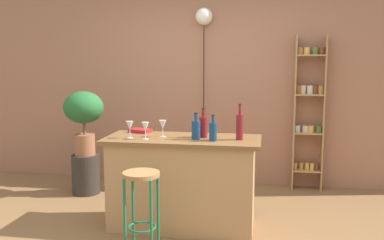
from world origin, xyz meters
name	(u,v)px	position (x,y,z in m)	size (l,w,h in m)	color
ground	(177,238)	(0.00, 0.00, 0.00)	(12.00, 12.00, 0.00)	brown
back_wall	(206,78)	(0.00, 1.95, 1.40)	(6.40, 0.10, 2.80)	#9E6B51
kitchen_counter	(183,182)	(0.00, 0.30, 0.45)	(1.50, 0.64, 0.89)	tan
bar_stool	(141,194)	(-0.23, -0.34, 0.52)	(0.31, 0.31, 0.71)	#196642
spice_shelf	(309,110)	(1.31, 1.79, 1.02)	(0.37, 0.18, 1.93)	#A87F51
plant_stool	(86,174)	(-1.38, 1.15, 0.24)	(0.34, 0.34, 0.48)	#2D2823
potted_plant	(84,113)	(-1.38, 1.15, 0.99)	(0.49, 0.44, 0.78)	#935B3D
bottle_olive_oil	(196,129)	(0.14, 0.24, 0.99)	(0.08, 0.08, 0.26)	navy
bottle_soda_blue	(213,131)	(0.31, 0.19, 0.99)	(0.07, 0.07, 0.25)	navy
bottle_sauce_amber	(203,126)	(0.19, 0.36, 1.00)	(0.08, 0.08, 0.29)	maroon
bottle_wine_red	(240,126)	(0.55, 0.29, 1.02)	(0.07, 0.07, 0.34)	maroon
wine_glass_left	(145,127)	(-0.33, 0.17, 1.01)	(0.07, 0.07, 0.16)	silver
wine_glass_center	(130,126)	(-0.49, 0.20, 1.01)	(0.07, 0.07, 0.16)	silver
wine_glass_right	(163,125)	(-0.20, 0.32, 1.01)	(0.07, 0.07, 0.16)	silver
cookbook	(140,131)	(-0.49, 0.53, 0.91)	(0.21, 0.15, 0.04)	maroon
pendant_globe_light	(204,19)	(-0.02, 1.84, 2.15)	(0.22, 0.22, 2.29)	black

